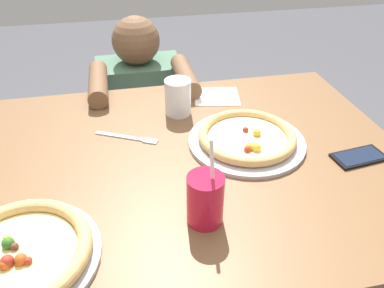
{
  "coord_description": "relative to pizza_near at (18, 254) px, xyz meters",
  "views": [
    {
      "loc": [
        -0.18,
        -0.84,
        1.39
      ],
      "look_at": [
        -0.0,
        0.02,
        0.78
      ],
      "focal_mm": 35.12,
      "sensor_mm": 36.0,
      "label": 1
    }
  ],
  "objects": [
    {
      "name": "dining_table",
      "position": [
        0.42,
        0.28,
        -0.13
      ],
      "size": [
        1.23,
        0.96,
        0.75
      ],
      "color": "brown",
      "rests_on": "ground"
    },
    {
      "name": "pizza_near",
      "position": [
        0.0,
        0.0,
        0.0
      ],
      "size": [
        0.33,
        0.33,
        0.04
      ],
      "color": "#B7B7BC",
      "rests_on": "dining_table"
    },
    {
      "name": "pizza_far",
      "position": [
        0.59,
        0.32,
        -0.0
      ],
      "size": [
        0.35,
        0.35,
        0.04
      ],
      "color": "#B7B7BC",
      "rests_on": "dining_table"
    },
    {
      "name": "drink_cup_colored",
      "position": [
        0.4,
        0.04,
        0.04
      ],
      "size": [
        0.08,
        0.08,
        0.22
      ],
      "color": "red",
      "rests_on": "dining_table"
    },
    {
      "name": "water_cup_clear",
      "position": [
        0.43,
        0.54,
        0.04
      ],
      "size": [
        0.09,
        0.09,
        0.12
      ],
      "color": "silver",
      "rests_on": "dining_table"
    },
    {
      "name": "paper_napkin",
      "position": [
        0.58,
        0.63,
        -0.02
      ],
      "size": [
        0.18,
        0.17,
        0.0
      ],
      "primitive_type": "cube",
      "rotation": [
        0.0,
        0.0,
        -0.19
      ],
      "color": "white",
      "rests_on": "dining_table"
    },
    {
      "name": "fork",
      "position": [
        0.25,
        0.41,
        -0.02
      ],
      "size": [
        0.19,
        0.11,
        0.0
      ],
      "color": "silver",
      "rests_on": "dining_table"
    },
    {
      "name": "cell_phone",
      "position": [
        0.88,
        0.18,
        -0.02
      ],
      "size": [
        0.16,
        0.09,
        0.01
      ],
      "color": "black",
      "rests_on": "dining_table"
    },
    {
      "name": "diner_seated",
      "position": [
        0.32,
        0.97,
        -0.33
      ],
      "size": [
        0.4,
        0.52,
        0.96
      ],
      "color": "#333847",
      "rests_on": "ground"
    }
  ]
}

